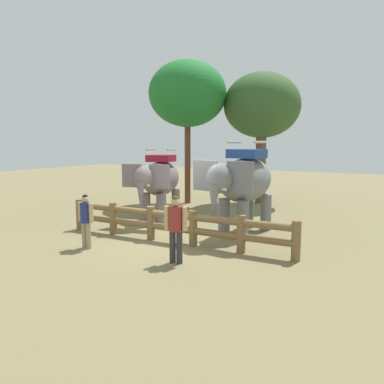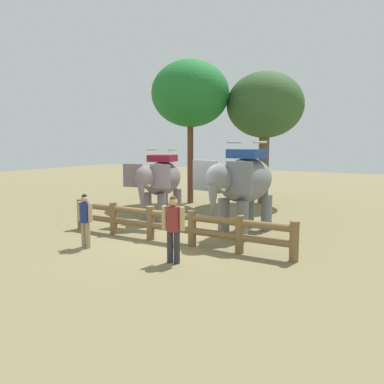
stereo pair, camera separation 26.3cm
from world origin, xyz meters
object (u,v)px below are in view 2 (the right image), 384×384
elephant_near_left (160,180)px  tourist_woman_in_black (173,224)px  elephant_center (243,183)px  log_fence (171,223)px  tree_back_center (265,106)px  tree_far_left (190,94)px  tourist_man_in_blue (85,217)px

elephant_near_left → tourist_woman_in_black: size_ratio=1.92×
elephant_near_left → elephant_center: size_ratio=0.91×
log_fence → elephant_center: elephant_center is taller
elephant_near_left → tree_back_center: (1.99, 6.03, 3.17)m
tourist_woman_in_black → tree_far_left: bearing=118.0°
log_fence → tree_far_left: size_ratio=1.12×
tree_back_center → tourist_man_in_blue: bearing=-98.5°
tourist_man_in_blue → tree_far_left: tree_far_left is taller
tree_far_left → tourist_woman_in_black: bearing=-62.0°
log_fence → tourist_woman_in_black: (1.16, -1.64, 0.39)m
tree_far_left → tourist_man_in_blue: bearing=-79.7°
elephant_center → tourist_woman_in_black: bearing=-94.9°
elephant_near_left → elephant_center: bearing=-9.9°
tourist_woman_in_black → tree_back_center: 11.08m
tourist_woman_in_black → elephant_center: bearing=85.1°
log_fence → tourist_woman_in_black: 2.04m
tourist_woman_in_black → tree_far_left: 10.57m
log_fence → tourist_woman_in_black: tourist_woman_in_black is taller
tourist_woman_in_black → tourist_man_in_blue: (-2.96, -0.07, -0.09)m
elephant_center → tourist_woman_in_black: size_ratio=2.10×
tourist_man_in_blue → tree_far_left: bearing=100.3°
log_fence → elephant_near_left: (-2.23, 2.68, 0.95)m
tourist_man_in_blue → tree_back_center: tree_back_center is taller
elephant_center → tree_back_center: 7.52m
tree_far_left → tree_back_center: tree_far_left is taller
log_fence → tree_back_center: (-0.24, 8.70, 4.12)m
elephant_near_left → tourist_man_in_blue: elephant_near_left is taller
tourist_woman_in_black → tourist_man_in_blue: tourist_woman_in_black is taller
log_fence → tourist_woman_in_black: bearing=-54.6°
log_fence → elephant_near_left: bearing=129.8°
tourist_man_in_blue → log_fence: bearing=43.4°
elephant_near_left → tourist_man_in_blue: (0.43, -4.38, -0.65)m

